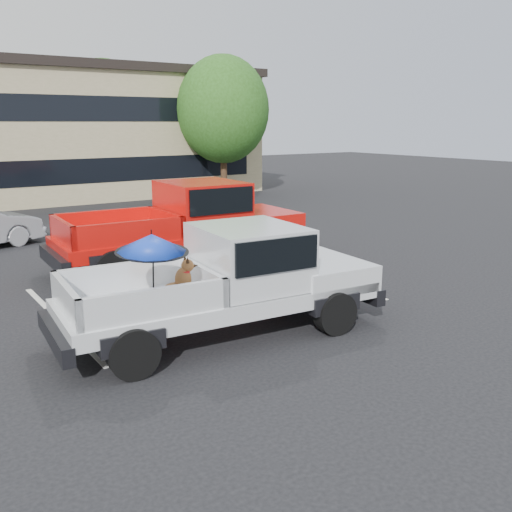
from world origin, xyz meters
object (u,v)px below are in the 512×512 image
at_px(silver_pickup, 237,274).
at_px(red_pickup, 196,220).
at_px(tree_back, 105,108).
at_px(tree_right, 223,110).

bearing_deg(silver_pickup, red_pickup, 74.42).
distance_m(tree_back, silver_pickup, 25.41).
distance_m(tree_back, red_pickup, 20.36).
bearing_deg(red_pickup, tree_right, 58.41).
bearing_deg(tree_right, red_pickup, -124.06).
bearing_deg(tree_back, tree_right, -69.44).
xyz_separation_m(tree_right, tree_back, (-3.00, 8.00, 0.20)).
xyz_separation_m(tree_right, red_pickup, (-7.79, -11.52, -3.04)).
xyz_separation_m(silver_pickup, red_pickup, (1.78, 4.80, 0.12)).
distance_m(tree_right, tree_back, 8.55).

